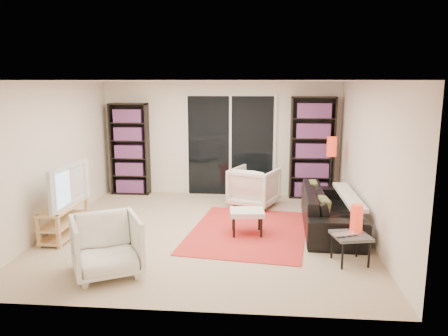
% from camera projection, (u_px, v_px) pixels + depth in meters
% --- Properties ---
extents(floor, '(5.00, 5.00, 0.00)m').
position_uv_depth(floor, '(207.00, 232.00, 7.07)').
color(floor, beige).
rests_on(floor, ground).
extents(wall_back, '(5.00, 0.02, 2.40)m').
position_uv_depth(wall_back, '(221.00, 139.00, 9.28)').
color(wall_back, white).
rests_on(wall_back, ground).
extents(wall_front, '(5.00, 0.02, 2.40)m').
position_uv_depth(wall_front, '(175.00, 202.00, 4.39)').
color(wall_front, white).
rests_on(wall_front, ground).
extents(wall_left, '(0.02, 5.00, 2.40)m').
position_uv_depth(wall_left, '(53.00, 157.00, 7.04)').
color(wall_left, white).
rests_on(wall_left, ground).
extents(wall_right, '(0.02, 5.00, 2.40)m').
position_uv_depth(wall_right, '(370.00, 161.00, 6.62)').
color(wall_right, white).
rests_on(wall_right, ground).
extents(ceiling, '(5.00, 5.00, 0.02)m').
position_uv_depth(ceiling, '(206.00, 81.00, 6.60)').
color(ceiling, white).
rests_on(ceiling, wall_back).
extents(sliding_door, '(1.92, 0.08, 2.16)m').
position_uv_depth(sliding_door, '(230.00, 146.00, 9.25)').
color(sliding_door, white).
rests_on(sliding_door, ground).
extents(bookshelf_left, '(0.80, 0.30, 1.95)m').
position_uv_depth(bookshelf_left, '(130.00, 149.00, 9.32)').
color(bookshelf_left, black).
rests_on(bookshelf_left, ground).
extents(bookshelf_right, '(0.90, 0.30, 2.10)m').
position_uv_depth(bookshelf_right, '(312.00, 148.00, 8.98)').
color(bookshelf_right, black).
rests_on(bookshelf_right, ground).
extents(tv_stand, '(0.36, 1.13, 0.50)m').
position_uv_depth(tv_stand, '(64.00, 220.00, 6.83)').
color(tv_stand, '#DFB37B').
rests_on(tv_stand, floor).
extents(tv, '(0.26, 1.13, 0.64)m').
position_uv_depth(tv, '(63.00, 185.00, 6.72)').
color(tv, black).
rests_on(tv, tv_stand).
extents(rug, '(2.11, 2.67, 0.01)m').
position_uv_depth(rug, '(248.00, 231.00, 7.07)').
color(rug, red).
rests_on(rug, floor).
extents(sofa, '(0.98, 2.28, 0.65)m').
position_uv_depth(sofa, '(331.00, 210.00, 7.16)').
color(sofa, black).
rests_on(sofa, floor).
extents(armchair_back, '(1.08, 1.09, 0.76)m').
position_uv_depth(armchair_back, '(254.00, 187.00, 8.48)').
color(armchair_back, silver).
rests_on(armchair_back, floor).
extents(armchair_front, '(1.09, 1.10, 0.75)m').
position_uv_depth(armchair_front, '(107.00, 246.00, 5.45)').
color(armchair_front, silver).
rests_on(armchair_front, floor).
extents(ottoman, '(0.57, 0.48, 0.40)m').
position_uv_depth(ottoman, '(247.00, 213.00, 6.89)').
color(ottoman, silver).
rests_on(ottoman, floor).
extents(side_table, '(0.54, 0.54, 0.40)m').
position_uv_depth(side_table, '(351.00, 238.00, 5.79)').
color(side_table, '#49494E').
rests_on(side_table, floor).
extents(laptop, '(0.39, 0.33, 0.03)m').
position_uv_depth(laptop, '(347.00, 236.00, 5.69)').
color(laptop, silver).
rests_on(laptop, side_table).
extents(table_lamp, '(0.16, 0.16, 0.37)m').
position_uv_depth(table_lamp, '(357.00, 218.00, 5.86)').
color(table_lamp, red).
rests_on(table_lamp, side_table).
extents(floor_lamp, '(0.21, 0.21, 1.37)m').
position_uv_depth(floor_lamp, '(331.00, 154.00, 8.29)').
color(floor_lamp, black).
rests_on(floor_lamp, floor).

